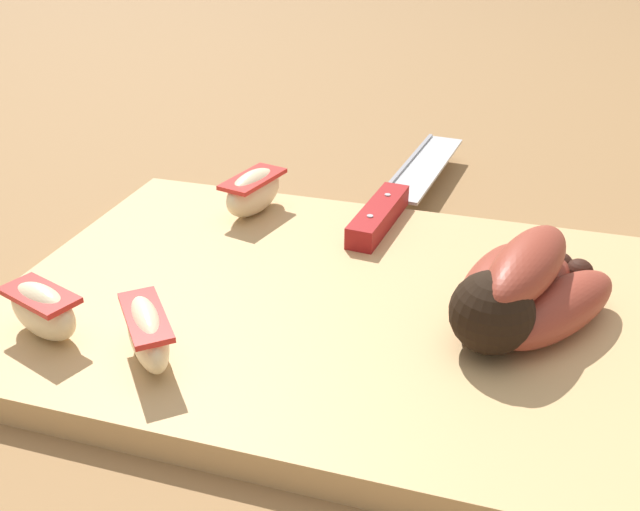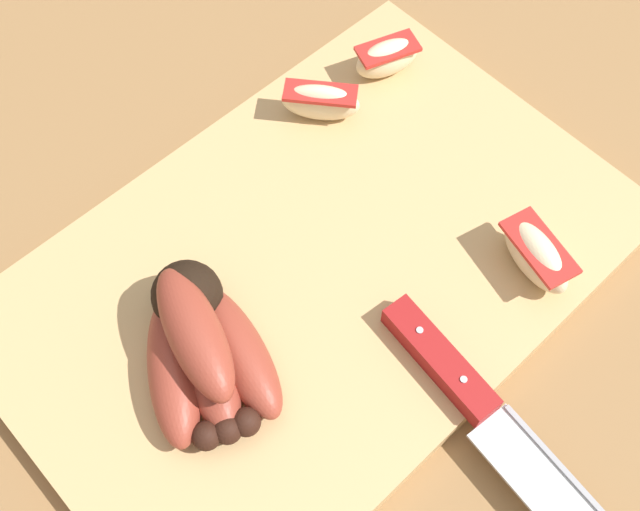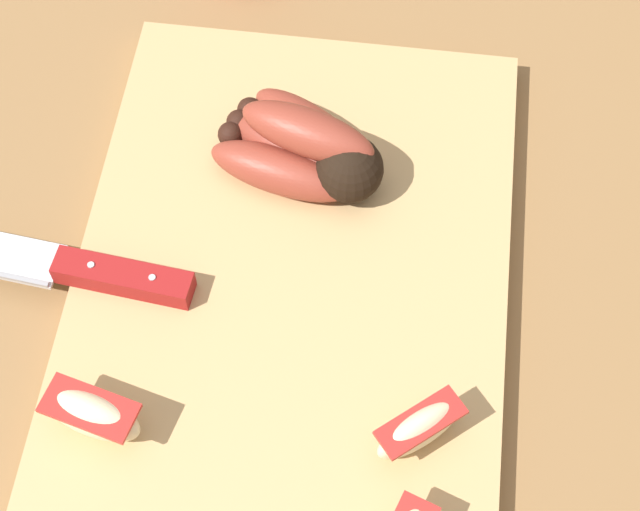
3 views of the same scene
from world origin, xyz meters
name	(u,v)px [view 3 (image 3 of 3)]	position (x,y,z in m)	size (l,w,h in m)	color
ground_plane	(290,296)	(0.00, 0.00, 0.00)	(6.00, 6.00, 0.00)	olive
cutting_board	(292,297)	(-0.01, 0.00, 0.01)	(0.47, 0.31, 0.02)	tan
banana_bunch	(305,149)	(0.10, 0.00, 0.04)	(0.12, 0.13, 0.06)	black
chefs_knife	(60,266)	(-0.01, 0.16, 0.03)	(0.06, 0.28, 0.02)	silver
apple_wedge_near	(419,428)	(-0.10, -0.10, 0.04)	(0.06, 0.06, 0.04)	beige
apple_wedge_middle	(93,414)	(-0.12, 0.11, 0.04)	(0.04, 0.07, 0.04)	beige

